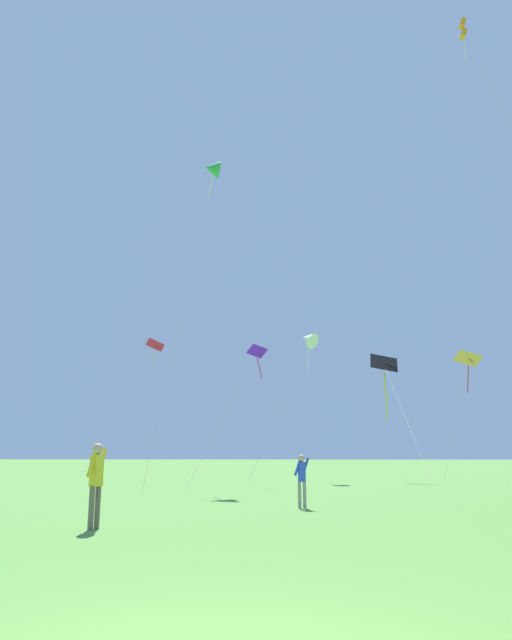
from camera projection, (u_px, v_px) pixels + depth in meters
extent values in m
cone|color=green|center=(212.00, 169.00, 38.70)|extent=(1.26, 1.26, 1.27)
cylinder|color=silver|center=(211.00, 186.00, 38.64)|extent=(0.34, 0.46, 1.35)
cylinder|color=silver|center=(185.00, 295.00, 31.41)|extent=(1.06, 10.64, 19.42)
cube|color=yellow|center=(468.00, 358.00, 45.76)|extent=(2.18, 1.50, 1.58)
cylinder|color=#3F382D|center=(468.00, 358.00, 45.76)|extent=(0.70, 1.14, 0.80)
cylinder|color=red|center=(468.00, 379.00, 45.48)|extent=(0.29, 0.22, 2.04)
cylinder|color=silver|center=(457.00, 415.00, 42.73)|extent=(3.37, 4.49, 8.60)
cube|color=purple|center=(257.00, 351.00, 33.85)|extent=(1.24, 0.70, 0.98)
cylinder|color=#3F382D|center=(257.00, 351.00, 33.85)|extent=(0.69, 0.57, 0.58)
cylinder|color=red|center=(259.00, 368.00, 33.44)|extent=(0.35, 0.43, 1.22)
cylinder|color=silver|center=(225.00, 413.00, 30.21)|extent=(2.79, 6.04, 7.15)
cube|color=red|center=(155.00, 345.00, 50.82)|extent=(1.40, 1.12, 1.31)
cylinder|color=#3F382D|center=(155.00, 345.00, 50.82)|extent=(1.08, 0.19, 0.71)
cylinder|color=yellow|center=(154.00, 358.00, 50.47)|extent=(0.16, 0.30, 1.39)
cylinder|color=silver|center=(122.00, 404.00, 45.11)|extent=(2.39, 9.50, 10.52)
cube|color=orange|center=(463.00, 23.00, 36.19)|extent=(0.46, 0.49, 0.54)
cube|color=orange|center=(463.00, 34.00, 36.02)|extent=(0.46, 0.49, 0.54)
cylinder|color=#3F382D|center=(463.00, 29.00, 36.11)|extent=(0.03, 0.03, 1.05)
cylinder|color=silver|center=(465.00, 48.00, 36.03)|extent=(0.20, 0.46, 1.46)
cube|color=black|center=(384.00, 363.00, 38.68)|extent=(1.87, 1.13, 1.39)
cylinder|color=#3F382D|center=(384.00, 363.00, 38.68)|extent=(1.70, 0.29, 0.52)
cylinder|color=yellow|center=(386.00, 396.00, 38.17)|extent=(0.18, 0.20, 3.00)
cylinder|color=silver|center=(405.00, 416.00, 32.75)|extent=(0.52, 10.49, 7.17)
cone|color=white|center=(308.00, 339.00, 38.79)|extent=(1.64, 1.60, 1.34)
cylinder|color=silver|center=(308.00, 358.00, 38.72)|extent=(0.14, 0.46, 1.58)
cylinder|color=silver|center=(280.00, 406.00, 35.82)|extent=(3.53, 4.36, 8.73)
cylinder|color=#665B4C|center=(97.00, 507.00, 12.71)|extent=(0.12, 0.12, 0.87)
cylinder|color=#665B4C|center=(91.00, 508.00, 12.56)|extent=(0.12, 0.12, 0.87)
cube|color=yellow|center=(97.00, 470.00, 12.80)|extent=(0.27, 0.28, 0.65)
cylinder|color=yellow|center=(101.00, 462.00, 12.96)|extent=(0.20, 0.30, 0.61)
cylinder|color=yellow|center=(92.00, 463.00, 12.72)|extent=(0.20, 0.30, 0.61)
sphere|color=tan|center=(98.00, 449.00, 12.90)|extent=(0.24, 0.24, 0.24)
cylinder|color=gray|center=(305.00, 495.00, 17.64)|extent=(0.10, 0.10, 0.76)
cylinder|color=gray|center=(300.00, 495.00, 17.60)|extent=(0.10, 0.10, 0.76)
cube|color=blue|center=(302.00, 472.00, 17.77)|extent=(0.23, 0.22, 0.57)
cylinder|color=blue|center=(305.00, 467.00, 17.83)|extent=(0.26, 0.15, 0.53)
cylinder|color=blue|center=(298.00, 467.00, 17.77)|extent=(0.26, 0.15, 0.53)
sphere|color=tan|center=(302.00, 458.00, 17.85)|extent=(0.21, 0.21, 0.21)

